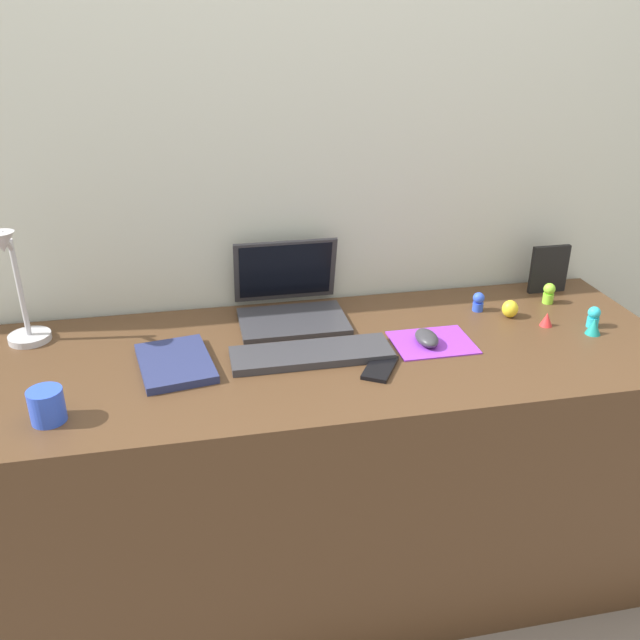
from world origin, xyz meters
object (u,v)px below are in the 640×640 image
at_px(keyboard, 311,354).
at_px(coffee_mug, 47,406).
at_px(cell_phone, 380,368).
at_px(toy_figurine_teal, 594,326).
at_px(toy_figurine_blue, 478,301).
at_px(desk_lamp, 17,292).
at_px(toy_figurine_red, 547,319).
at_px(picture_frame, 549,269).
at_px(toy_figurine_yellow, 510,309).
at_px(toy_figurine_lime, 549,293).
at_px(notebook_pad, 175,363).
at_px(mouse, 427,338).
at_px(laptop, 289,298).
at_px(toy_figurine_cyan, 594,317).

relative_size(keyboard, coffee_mug, 5.41).
bearing_deg(cell_phone, toy_figurine_teal, 37.75).
distance_m(keyboard, toy_figurine_teal, 0.78).
bearing_deg(toy_figurine_teal, toy_figurine_blue, 139.61).
xyz_separation_m(desk_lamp, toy_figurine_red, (1.40, -0.16, -0.13)).
bearing_deg(toy_figurine_red, picture_frame, 61.63).
bearing_deg(toy_figurine_yellow, toy_figurine_lime, 23.87).
bearing_deg(notebook_pad, cell_phone, -22.34).
distance_m(mouse, toy_figurine_lime, 0.49).
height_order(desk_lamp, toy_figurine_lime, desk_lamp).
height_order(toy_figurine_blue, toy_figurine_red, toy_figurine_blue).
xyz_separation_m(laptop, toy_figurine_blue, (0.55, -0.08, -0.02)).
distance_m(coffee_mug, toy_figurine_yellow, 1.25).
relative_size(laptop, coffee_mug, 3.96).
xyz_separation_m(cell_phone, toy_figurine_red, (0.53, 0.15, 0.01)).
xyz_separation_m(toy_figurine_lime, toy_figurine_cyan, (0.04, -0.18, -0.00)).
distance_m(notebook_pad, toy_figurine_blue, 0.89).
xyz_separation_m(toy_figurine_yellow, toy_figurine_red, (0.07, -0.08, -0.01)).
bearing_deg(toy_figurine_teal, toy_figurine_yellow, 139.37).
relative_size(picture_frame, toy_figurine_blue, 2.63).
xyz_separation_m(keyboard, notebook_pad, (-0.34, 0.02, 0.00)).
bearing_deg(laptop, toy_figurine_red, -17.18).
height_order(toy_figurine_yellow, toy_figurine_red, toy_figurine_yellow).
xyz_separation_m(picture_frame, coffee_mug, (-1.41, -0.45, -0.04)).
bearing_deg(toy_figurine_red, toy_figurine_yellow, 134.80).
bearing_deg(toy_figurine_lime, cell_phone, -154.24).
relative_size(mouse, coffee_mug, 1.27).
relative_size(coffee_mug, toy_figurine_blue, 1.33).
xyz_separation_m(keyboard, desk_lamp, (-0.72, 0.21, 0.14)).
bearing_deg(toy_figurine_red, toy_figurine_cyan, -14.24).
xyz_separation_m(keyboard, toy_figurine_red, (0.68, 0.05, 0.01)).
xyz_separation_m(cell_phone, picture_frame, (0.65, 0.38, 0.07)).
bearing_deg(coffee_mug, cell_phone, 5.60).
distance_m(notebook_pad, toy_figurine_red, 1.02).
xyz_separation_m(laptop, desk_lamp, (-0.71, -0.05, 0.10)).
distance_m(desk_lamp, coffee_mug, 0.42).
distance_m(laptop, notebook_pad, 0.41).
relative_size(mouse, cell_phone, 0.75).
xyz_separation_m(laptop, mouse, (0.32, -0.26, -0.03)).
height_order(keyboard, coffee_mug, coffee_mug).
relative_size(notebook_pad, picture_frame, 1.60).
height_order(toy_figurine_lime, toy_figurine_red, toy_figurine_lime).
distance_m(picture_frame, toy_figurine_yellow, 0.25).
xyz_separation_m(cell_phone, desk_lamp, (-0.87, 0.31, 0.15)).
xyz_separation_m(desk_lamp, toy_figurine_yellow, (1.33, -0.08, -0.13)).
xyz_separation_m(laptop, toy_figurine_lime, (0.78, -0.07, -0.02)).
distance_m(coffee_mug, toy_figurine_cyan, 1.42).
height_order(keyboard, toy_figurine_lime, toy_figurine_lime).
bearing_deg(coffee_mug, laptop, 36.35).
bearing_deg(notebook_pad, picture_frame, 3.70).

